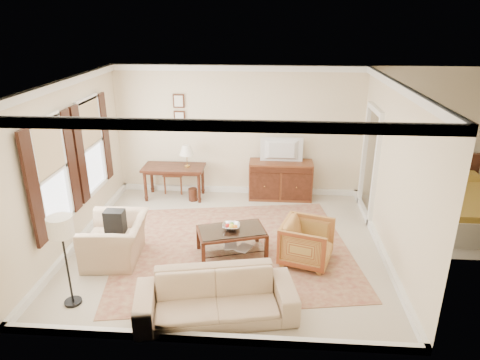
# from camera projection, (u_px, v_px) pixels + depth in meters

# --- Properties ---
(room_shell) EXTENTS (5.51, 5.01, 2.91)m
(room_shell) POSITION_uv_depth(u_px,v_px,m) (226.00, 110.00, 6.84)
(room_shell) COLOR beige
(room_shell) RESTS_ON ground
(annex_bedroom) EXTENTS (3.00, 2.70, 2.90)m
(annex_bedroom) POSITION_uv_depth(u_px,v_px,m) (461.00, 208.00, 8.38)
(annex_bedroom) COLOR beige
(annex_bedroom) RESTS_ON ground
(window_front) EXTENTS (0.12, 1.56, 1.80)m
(window_front) POSITION_uv_depth(u_px,v_px,m) (51.00, 175.00, 6.71)
(window_front) COLOR #CCB284
(window_front) RESTS_ON room_shell
(window_rear) EXTENTS (0.12, 1.56, 1.80)m
(window_rear) POSITION_uv_depth(u_px,v_px,m) (92.00, 145.00, 8.19)
(window_rear) COLOR #CCB284
(window_rear) RESTS_ON room_shell
(doorway) EXTENTS (0.10, 1.12, 2.25)m
(doorway) POSITION_uv_depth(u_px,v_px,m) (369.00, 165.00, 8.56)
(doorway) COLOR white
(doorway) RESTS_ON room_shell
(rug) EXTENTS (4.58, 4.10, 0.01)m
(rug) POSITION_uv_depth(u_px,v_px,m) (233.00, 249.00, 7.60)
(rug) COLOR maroon
(rug) RESTS_ON room_shell
(writing_desk) EXTENTS (1.35, 0.68, 0.74)m
(writing_desk) POSITION_uv_depth(u_px,v_px,m) (174.00, 171.00, 9.52)
(writing_desk) COLOR #4A2215
(writing_desk) RESTS_ON room_shell
(desk_chair) EXTENTS (0.53, 0.53, 1.05)m
(desk_chair) POSITION_uv_depth(u_px,v_px,m) (174.00, 170.00, 9.89)
(desk_chair) COLOR brown
(desk_chair) RESTS_ON room_shell
(desk_lamp) EXTENTS (0.32, 0.32, 0.50)m
(desk_lamp) POSITION_uv_depth(u_px,v_px,m) (187.00, 156.00, 9.37)
(desk_lamp) COLOR silver
(desk_lamp) RESTS_ON writing_desk
(framed_prints) EXTENTS (0.25, 0.04, 0.68)m
(framed_prints) POSITION_uv_depth(u_px,v_px,m) (179.00, 109.00, 9.41)
(framed_prints) COLOR #4A2215
(framed_prints) RESTS_ON room_shell
(sideboard) EXTENTS (1.40, 0.54, 0.86)m
(sideboard) POSITION_uv_depth(u_px,v_px,m) (280.00, 180.00, 9.56)
(sideboard) COLOR brown
(sideboard) RESTS_ON room_shell
(tv) EXTENTS (0.88, 0.51, 0.12)m
(tv) POSITION_uv_depth(u_px,v_px,m) (282.00, 143.00, 9.23)
(tv) COLOR black
(tv) RESTS_ON sideboard
(coffee_table) EXTENTS (1.28, 0.97, 0.48)m
(coffee_table) POSITION_uv_depth(u_px,v_px,m) (232.00, 235.00, 7.31)
(coffee_table) COLOR #4A2215
(coffee_table) RESTS_ON room_shell
(fruit_bowl) EXTENTS (0.42, 0.42, 0.10)m
(fruit_bowl) POSITION_uv_depth(u_px,v_px,m) (231.00, 226.00, 7.28)
(fruit_bowl) COLOR silver
(fruit_bowl) RESTS_ON coffee_table
(book_a) EXTENTS (0.28, 0.07, 0.38)m
(book_a) POSITION_uv_depth(u_px,v_px,m) (224.00, 245.00, 7.36)
(book_a) COLOR brown
(book_a) RESTS_ON coffee_table
(book_b) EXTENTS (0.26, 0.15, 0.38)m
(book_b) POSITION_uv_depth(u_px,v_px,m) (239.00, 246.00, 7.33)
(book_b) COLOR brown
(book_b) RESTS_ON coffee_table
(striped_armchair) EXTENTS (0.94, 0.97, 0.81)m
(striped_armchair) POSITION_uv_depth(u_px,v_px,m) (307.00, 241.00, 7.07)
(striped_armchair) COLOR brown
(striped_armchair) RESTS_ON room_shell
(club_armchair) EXTENTS (0.80, 1.16, 0.98)m
(club_armchair) POSITION_uv_depth(u_px,v_px,m) (115.00, 233.00, 7.13)
(club_armchair) COLOR tan
(club_armchair) RESTS_ON room_shell
(backpack) EXTENTS (0.32, 0.38, 0.40)m
(backpack) POSITION_uv_depth(u_px,v_px,m) (115.00, 220.00, 7.03)
(backpack) COLOR black
(backpack) RESTS_ON club_armchair
(sofa) EXTENTS (2.24, 1.04, 0.85)m
(sofa) POSITION_uv_depth(u_px,v_px,m) (216.00, 290.00, 5.77)
(sofa) COLOR tan
(sofa) RESTS_ON room_shell
(floor_lamp) EXTENTS (0.34, 0.34, 1.38)m
(floor_lamp) POSITION_uv_depth(u_px,v_px,m) (61.00, 233.00, 5.77)
(floor_lamp) COLOR black
(floor_lamp) RESTS_ON room_shell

